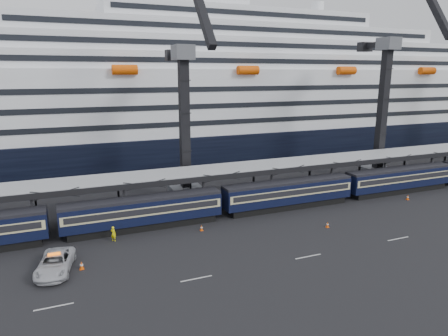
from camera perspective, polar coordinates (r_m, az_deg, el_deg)
The scene contains 13 objects.
ground at distance 53.80m, azimuth 22.10°, elevation -7.46°, with size 260.00×260.00×0.00m, color black.
train at distance 57.58m, azimuth 12.04°, elevation -3.09°, with size 133.05×3.00×4.05m.
canopy at distance 62.62m, azimuth 13.67°, elevation 1.02°, with size 130.00×6.25×5.53m.
cruise_ship at distance 88.90m, azimuth 1.16°, elevation 9.56°, with size 214.09×28.84×34.00m.
crane_dark_near at distance 56.80m, azimuth -5.55°, elevation 6.94°, with size 4.50×17.75×35.08m.
crane_dark_mid at distance 73.84m, azimuth 22.00°, elevation 8.63°, with size 4.50×18.24×39.64m.
pickup_truck at distance 41.55m, azimuth -22.98°, elevation -12.43°, with size 2.89×6.26×1.74m, color #B5B7BD.
worker at distance 46.57m, azimuth -15.53°, elevation -9.03°, with size 0.63×0.41×1.72m, color #FFEE0D.
traffic_cone_a at distance 44.87m, azimuth -23.45°, elevation -11.22°, with size 0.39×0.39×0.78m.
traffic_cone_b at distance 41.38m, azimuth -19.68°, elevation -12.94°, with size 0.42×0.42×0.84m.
traffic_cone_c at distance 47.96m, azimuth -3.24°, elevation -8.52°, with size 0.36×0.36×0.73m.
traffic_cone_d at distance 50.42m, azimuth 14.57°, elevation -7.82°, with size 0.37×0.37×0.75m.
traffic_cone_e at distance 65.08m, azimuth 24.76°, elevation -3.81°, with size 0.39×0.39×0.77m.
Camera 1 is at (-36.08, -35.52, 18.19)m, focal length 32.00 mm.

